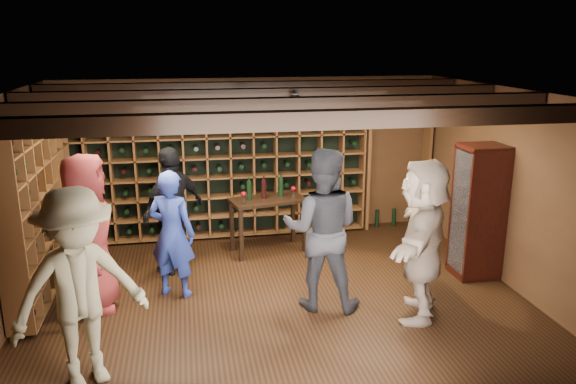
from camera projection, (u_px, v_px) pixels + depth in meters
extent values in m
plane|color=black|center=(277.00, 297.00, 6.93)|extent=(6.00, 6.00, 0.00)
plane|color=#4D301A|center=(251.00, 157.00, 8.97)|extent=(6.00, 0.00, 6.00)
plane|color=#4D301A|center=(331.00, 291.00, 4.23)|extent=(6.00, 0.00, 6.00)
plane|color=#4D301A|center=(3.00, 214.00, 6.07)|extent=(0.00, 5.00, 5.00)
plane|color=#4D301A|center=(509.00, 188.00, 7.13)|extent=(0.00, 5.00, 5.00)
plane|color=black|center=(276.00, 93.00, 6.26)|extent=(6.00, 6.00, 0.00)
cube|color=black|center=(306.00, 120.00, 4.77)|extent=(5.90, 0.18, 0.16)
cube|color=black|center=(284.00, 105.00, 5.81)|extent=(5.90, 0.18, 0.16)
cube|color=black|center=(268.00, 95.00, 6.85)|extent=(5.90, 0.18, 0.16)
cube|color=black|center=(256.00, 87.00, 7.90)|extent=(5.90, 0.18, 0.16)
cylinder|color=black|center=(167.00, 105.00, 6.08)|extent=(0.10, 0.10, 0.10)
cylinder|color=black|center=(295.00, 99.00, 6.73)|extent=(0.10, 0.10, 0.10)
cylinder|color=black|center=(404.00, 103.00, 6.26)|extent=(0.10, 0.10, 0.10)
cylinder|color=black|center=(246.00, 93.00, 7.40)|extent=(0.10, 0.10, 0.10)
cube|color=brown|center=(219.00, 167.00, 8.74)|extent=(4.65, 0.30, 2.20)
cube|color=black|center=(219.00, 167.00, 8.74)|extent=(4.56, 0.02, 2.16)
cube|color=brown|center=(39.00, 201.00, 6.91)|extent=(0.30, 2.65, 2.20)
cube|color=black|center=(39.00, 201.00, 6.91)|extent=(0.29, 0.02, 2.16)
cube|color=brown|center=(399.00, 117.00, 9.06)|extent=(1.15, 0.32, 0.04)
cube|color=brown|center=(426.00, 171.00, 9.40)|extent=(0.05, 0.28, 1.85)
cube|color=brown|center=(366.00, 174.00, 9.21)|extent=(0.05, 0.28, 1.85)
cube|color=#9B794D|center=(376.00, 111.00, 8.96)|extent=(0.40, 0.30, 0.20)
cube|color=#9B794D|center=(403.00, 110.00, 9.04)|extent=(0.40, 0.30, 0.20)
cube|color=#9B794D|center=(423.00, 109.00, 9.10)|extent=(0.40, 0.30, 0.20)
cube|color=black|center=(473.00, 271.00, 7.59)|extent=(0.55, 0.50, 0.10)
cube|color=black|center=(478.00, 211.00, 7.36)|extent=(0.55, 0.50, 1.70)
cube|color=white|center=(460.00, 212.00, 7.31)|extent=(0.01, 0.46, 1.60)
cube|color=black|center=(478.00, 211.00, 7.36)|extent=(0.50, 0.44, 0.02)
sphere|color=#59260C|center=(478.00, 204.00, 7.33)|extent=(0.18, 0.18, 0.18)
imported|color=navy|center=(172.00, 234.00, 6.81)|extent=(0.69, 0.58, 1.59)
imported|color=black|center=(322.00, 229.00, 6.48)|extent=(1.11, 0.98, 1.91)
imported|color=maroon|center=(88.00, 234.00, 6.41)|extent=(0.63, 0.94, 1.87)
imported|color=black|center=(174.00, 210.00, 7.50)|extent=(1.02, 1.00, 1.73)
imported|color=gray|center=(79.00, 289.00, 4.98)|extent=(1.39, 1.15, 1.88)
imported|color=tan|center=(422.00, 239.00, 6.26)|extent=(1.27, 1.77, 1.85)
cube|color=black|center=(268.00, 200.00, 8.23)|extent=(1.17, 0.75, 0.05)
cube|color=black|center=(241.00, 235.00, 7.95)|extent=(0.06, 0.06, 0.77)
cube|color=black|center=(305.00, 227.00, 8.32)|extent=(0.06, 0.06, 0.77)
cube|color=black|center=(232.00, 226.00, 8.36)|extent=(0.06, 0.06, 0.77)
cube|color=black|center=(293.00, 218.00, 8.72)|extent=(0.06, 0.06, 0.77)
cylinder|color=black|center=(249.00, 191.00, 8.13)|extent=(0.07, 0.07, 0.28)
cylinder|color=black|center=(264.00, 189.00, 8.21)|extent=(0.07, 0.07, 0.28)
cylinder|color=black|center=(281.00, 187.00, 8.31)|extent=(0.07, 0.07, 0.28)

